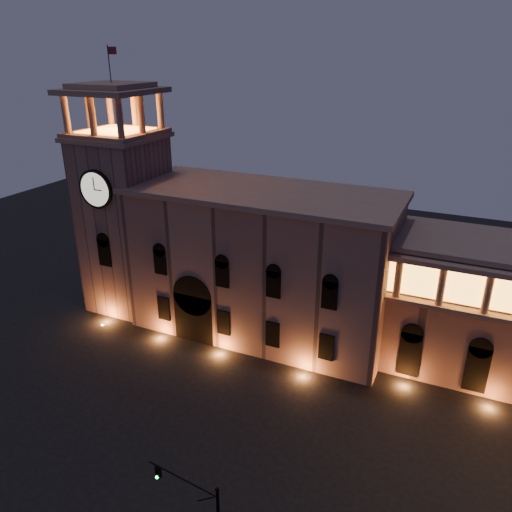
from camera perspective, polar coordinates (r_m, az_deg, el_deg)
name	(u,v)px	position (r m, az deg, el deg)	size (l,w,h in m)	color
ground	(179,455)	(46.30, -8.82, -21.53)	(160.00, 160.00, 0.00)	black
government_building	(261,263)	(58.39, 0.56, -0.84)	(30.80, 12.80, 17.60)	#8C665C
clock_tower	(125,215)	(65.51, -14.72, 4.55)	(9.80, 9.80, 32.40)	#8C665C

